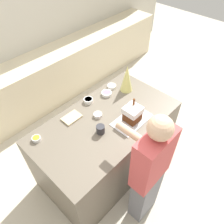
% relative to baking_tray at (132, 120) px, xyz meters
% --- Properties ---
extents(ground_plane, '(12.00, 12.00, 0.00)m').
position_rel_baking_tray_xyz_m(ground_plane, '(-0.21, 0.22, -0.94)').
color(ground_plane, beige).
extents(wall_back, '(8.00, 0.05, 2.60)m').
position_rel_baking_tray_xyz_m(wall_back, '(-0.21, 2.31, 0.36)').
color(wall_back, beige).
rests_on(wall_back, ground_plane).
extents(back_cabinet_block, '(6.00, 0.60, 0.89)m').
position_rel_baking_tray_xyz_m(back_cabinet_block, '(-0.21, 1.99, -0.49)').
color(back_cabinet_block, beige).
rests_on(back_cabinet_block, ground_plane).
extents(kitchen_island, '(1.73, 0.96, 0.94)m').
position_rel_baking_tray_xyz_m(kitchen_island, '(-0.21, 0.22, -0.47)').
color(kitchen_island, '#6B6051').
rests_on(kitchen_island, ground_plane).
extents(baking_tray, '(0.46, 0.28, 0.01)m').
position_rel_baking_tray_xyz_m(baking_tray, '(0.00, 0.00, 0.00)').
color(baking_tray, silver).
rests_on(baking_tray, kitchen_island).
extents(gingerbread_house, '(0.18, 0.18, 0.27)m').
position_rel_baking_tray_xyz_m(gingerbread_house, '(0.00, 0.00, 0.10)').
color(gingerbread_house, '#5B2D14').
rests_on(gingerbread_house, baking_tray).
extents(decorative_tree, '(0.16, 0.16, 0.37)m').
position_rel_baking_tray_xyz_m(decorative_tree, '(0.37, 0.41, 0.18)').
color(decorative_tree, '#DBD675').
rests_on(decorative_tree, kitchen_island).
extents(candy_bowl_behind_tray, '(0.10, 0.10, 0.04)m').
position_rel_baking_tray_xyz_m(candy_bowl_behind_tray, '(-0.22, 0.33, 0.02)').
color(candy_bowl_behind_tray, white).
rests_on(candy_bowl_behind_tray, kitchen_island).
extents(candy_bowl_near_tray_right, '(0.13, 0.13, 0.04)m').
position_rel_baking_tray_xyz_m(candy_bowl_near_tray_right, '(0.12, 0.52, 0.02)').
color(candy_bowl_near_tray_right, white).
rests_on(candy_bowl_near_tray_right, kitchen_island).
extents(candy_bowl_beside_tree, '(0.12, 0.12, 0.05)m').
position_rel_baking_tray_xyz_m(candy_bowl_beside_tree, '(-0.13, 0.59, 0.02)').
color(candy_bowl_beside_tree, white).
rests_on(candy_bowl_beside_tree, kitchen_island).
extents(candy_bowl_center_rear, '(0.12, 0.12, 0.04)m').
position_rel_baking_tray_xyz_m(candy_bowl_center_rear, '(0.28, 0.58, 0.02)').
color(candy_bowl_center_rear, white).
rests_on(candy_bowl_center_rear, kitchen_island).
extents(candy_bowl_near_tray_left, '(0.09, 0.09, 0.04)m').
position_rel_baking_tray_xyz_m(candy_bowl_near_tray_left, '(-0.91, 0.55, 0.02)').
color(candy_bowl_near_tray_left, silver).
rests_on(candy_bowl_near_tray_left, kitchen_island).
extents(cookbook, '(0.21, 0.15, 0.02)m').
position_rel_baking_tray_xyz_m(cookbook, '(-0.45, 0.53, 0.01)').
color(cookbook, '#CCB78C').
rests_on(cookbook, kitchen_island).
extents(mug, '(0.09, 0.09, 0.10)m').
position_rel_baking_tray_xyz_m(mug, '(-0.37, 0.13, 0.04)').
color(mug, '#2D2D33').
rests_on(mug, kitchen_island).
extents(person, '(0.43, 0.53, 1.62)m').
position_rel_baking_tray_xyz_m(person, '(-0.36, -0.52, -0.10)').
color(person, slate).
rests_on(person, ground_plane).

